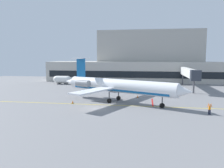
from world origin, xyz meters
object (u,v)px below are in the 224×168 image
pushback_tractor (116,88)px  baggage_tug (99,84)px  fuel_tank (62,80)px  regional_jet (117,86)px  marshaller (210,109)px

pushback_tractor → baggage_tug: bearing=129.9°
fuel_tank → regional_jet: bearing=-50.3°
baggage_tug → pushback_tractor: 10.01m
pushback_tractor → marshaller: size_ratio=2.18×
regional_jet → fuel_tank: size_ratio=4.37×
regional_jet → baggage_tug: size_ratio=7.75×
marshaller → fuel_tank: bearing=138.0°
baggage_tug → marshaller: bearing=-50.3°
baggage_tug → pushback_tractor: baggage_tug is taller
marshaller → baggage_tug: bearing=129.7°
baggage_tug → pushback_tractor: (6.43, -7.68, -0.08)m
baggage_tug → fuel_tank: size_ratio=0.56×
baggage_tug → pushback_tractor: size_ratio=0.90×
pushback_tractor → fuel_tank: bearing=148.0°
marshaller → pushback_tractor: bearing=129.6°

